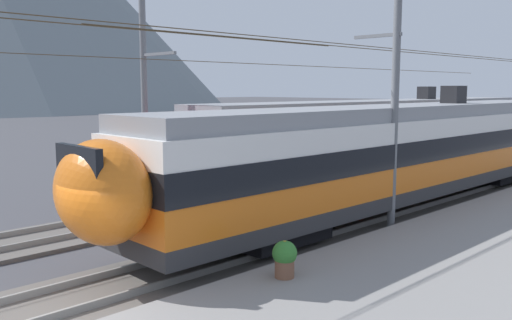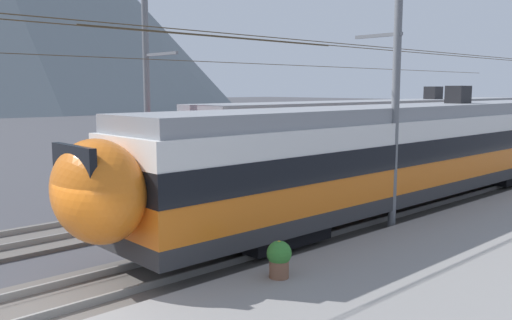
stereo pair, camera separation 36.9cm
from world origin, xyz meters
name	(u,v)px [view 2 (the right image)]	position (x,y,z in m)	size (l,w,h in m)	color
track_near	(13,315)	(0.00, 0.94, 0.07)	(120.00, 3.00, 0.28)	#5B5651
train_near_platform	(400,151)	(13.46, 0.94, 2.22)	(24.72, 2.96, 4.27)	#2D2D30
train_far_track	(387,132)	(20.41, 6.10, 2.23)	(26.90, 2.99, 4.27)	#2D2D30
catenary_mast_mid	(392,109)	(10.92, -0.33, 3.81)	(45.82, 1.67, 7.19)	slate
catenary_mast_far_side	(149,98)	(7.42, 7.80, 4.09)	(45.82, 2.14, 7.88)	slate
potted_plant_by_shelter	(279,257)	(4.67, -1.71, 0.85)	(0.54, 0.54, 0.81)	brown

